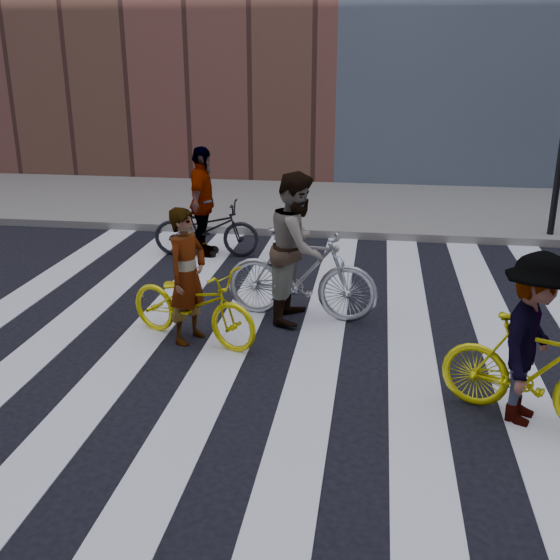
% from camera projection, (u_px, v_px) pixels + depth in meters
% --- Properties ---
extents(ground, '(100.00, 100.00, 0.00)m').
position_uv_depth(ground, '(273.00, 347.00, 7.91)').
color(ground, black).
rests_on(ground, ground).
extents(sidewalk_far, '(100.00, 5.00, 0.15)m').
position_uv_depth(sidewalk_far, '(326.00, 206.00, 14.89)').
color(sidewalk_far, gray).
rests_on(sidewalk_far, ground).
extents(zebra_crosswalk, '(8.25, 10.00, 0.01)m').
position_uv_depth(zebra_crosswalk, '(273.00, 347.00, 7.90)').
color(zebra_crosswalk, white).
rests_on(zebra_crosswalk, ground).
extents(bike_yellow_left, '(1.94, 1.29, 0.96)m').
position_uv_depth(bike_yellow_left, '(193.00, 304.00, 7.95)').
color(bike_yellow_left, yellow).
rests_on(bike_yellow_left, ground).
extents(bike_silver_mid, '(2.08, 0.77, 1.22)m').
position_uv_depth(bike_silver_mid, '(301.00, 274.00, 8.60)').
color(bike_silver_mid, '#A3A6AC').
rests_on(bike_silver_mid, ground).
extents(bike_yellow_right, '(1.79, 1.15, 1.05)m').
position_uv_depth(bike_yellow_right, '(533.00, 371.00, 6.17)').
color(bike_yellow_right, yellow).
rests_on(bike_yellow_right, ground).
extents(bike_dark_rear, '(1.87, 0.75, 0.97)m').
position_uv_depth(bike_dark_rear, '(206.00, 229.00, 11.34)').
color(bike_dark_rear, black).
rests_on(bike_dark_rear, ground).
extents(rider_left, '(0.60, 0.72, 1.67)m').
position_uv_depth(rider_left, '(187.00, 276.00, 7.84)').
color(rider_left, slate).
rests_on(rider_left, ground).
extents(rider_mid, '(0.83, 1.02, 1.96)m').
position_uv_depth(rider_mid, '(297.00, 247.00, 8.48)').
color(rider_mid, slate).
rests_on(rider_mid, ground).
extents(rider_right, '(1.01, 1.25, 1.68)m').
position_uv_depth(rider_right, '(532.00, 340.00, 6.07)').
color(rider_right, slate).
rests_on(rider_right, ground).
extents(rider_rear, '(0.53, 1.14, 1.90)m').
position_uv_depth(rider_rear, '(202.00, 202.00, 11.19)').
color(rider_rear, slate).
rests_on(rider_rear, ground).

